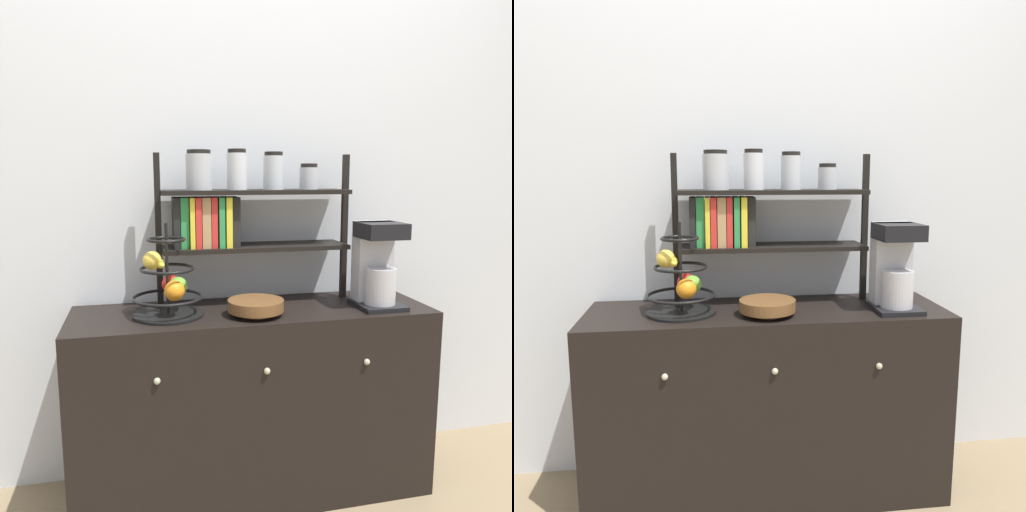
{
  "view_description": "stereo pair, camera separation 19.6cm",
  "coord_description": "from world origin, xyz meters",
  "views": [
    {
      "loc": [
        -0.43,
        -1.67,
        1.31
      ],
      "look_at": [
        0.01,
        0.22,
        1.0
      ],
      "focal_mm": 35.0,
      "sensor_mm": 36.0,
      "label": 1
    },
    {
      "loc": [
        -0.24,
        -1.71,
        1.31
      ],
      "look_at": [
        0.01,
        0.22,
        1.0
      ],
      "focal_mm": 35.0,
      "sensor_mm": 36.0,
      "label": 2
    }
  ],
  "objects": [
    {
      "name": "fruit_stand",
      "position": [
        -0.34,
        0.2,
        0.9
      ],
      "size": [
        0.27,
        0.27,
        0.36
      ],
      "color": "black",
      "rests_on": "sideboard"
    },
    {
      "name": "wall_back",
      "position": [
        0.0,
        0.48,
        1.3
      ],
      "size": [
        7.0,
        0.05,
        2.6
      ],
      "primitive_type": "cube",
      "color": "silver",
      "rests_on": "ground_plane"
    },
    {
      "name": "wooden_bowl",
      "position": [
        -0.01,
        0.13,
        0.82
      ],
      "size": [
        0.22,
        0.22,
        0.06
      ],
      "color": "brown",
      "rests_on": "sideboard"
    },
    {
      "name": "shelf_hutch",
      "position": [
        -0.06,
        0.34,
        1.18
      ],
      "size": [
        0.82,
        0.2,
        0.64
      ],
      "color": "black",
      "rests_on": "sideboard"
    },
    {
      "name": "coffee_maker",
      "position": [
        0.5,
        0.16,
        0.95
      ],
      "size": [
        0.18,
        0.21,
        0.35
      ],
      "color": "black",
      "rests_on": "sideboard"
    },
    {
      "name": "sideboard",
      "position": [
        0.0,
        0.22,
        0.39
      ],
      "size": [
        1.43,
        0.45,
        0.78
      ],
      "color": "black",
      "rests_on": "ground_plane"
    }
  ]
}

